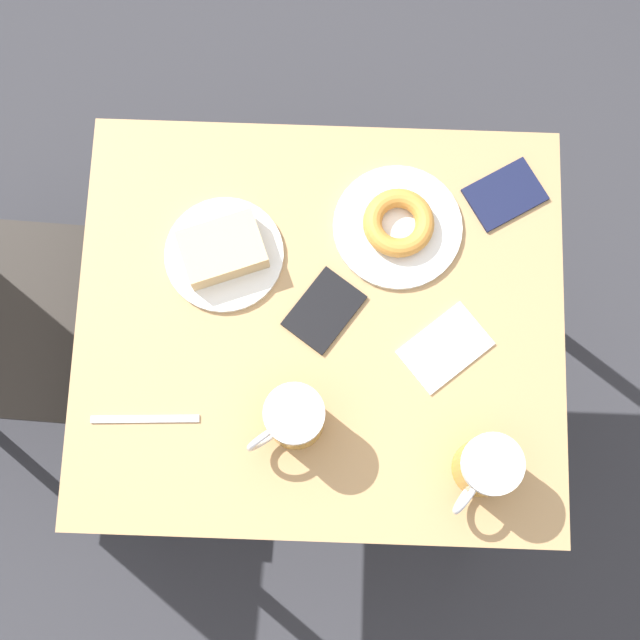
# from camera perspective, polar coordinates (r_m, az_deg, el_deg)

# --- Properties ---
(ground_plane) EXTENTS (8.00, 8.00, 0.00)m
(ground_plane) POSITION_cam_1_polar(r_m,az_deg,el_deg) (2.21, 0.00, -4.32)
(ground_plane) COLOR #333338
(table) EXTENTS (0.71, 0.82, 0.73)m
(table) POSITION_cam_1_polar(r_m,az_deg,el_deg) (1.57, 0.00, -0.79)
(table) COLOR tan
(table) RESTS_ON ground_plane
(plate_with_cake) EXTENTS (0.20, 0.20, 0.05)m
(plate_with_cake) POSITION_cam_1_polar(r_m,az_deg,el_deg) (1.51, -6.21, 4.37)
(plate_with_cake) COLOR white
(plate_with_cake) RESTS_ON table
(plate_with_donut) EXTENTS (0.22, 0.22, 0.04)m
(plate_with_donut) POSITION_cam_1_polar(r_m,az_deg,el_deg) (1.53, 5.02, 6.08)
(plate_with_donut) COLOR white
(plate_with_donut) RESTS_ON table
(beer_mug_left) EXTENTS (0.10, 0.12, 0.12)m
(beer_mug_left) POSITION_cam_1_polar(r_m,az_deg,el_deg) (1.40, -1.71, -6.32)
(beer_mug_left) COLOR #C68C23
(beer_mug_left) RESTS_ON table
(beer_mug_center) EXTENTS (0.12, 0.10, 0.12)m
(beer_mug_center) POSITION_cam_1_polar(r_m,az_deg,el_deg) (1.42, 10.56, -9.27)
(beer_mug_center) COLOR #C68C23
(beer_mug_center) RESTS_ON table
(napkin_folded) EXTENTS (0.16, 0.17, 0.00)m
(napkin_folded) POSITION_cam_1_polar(r_m,az_deg,el_deg) (1.49, 8.01, -1.77)
(napkin_folded) COLOR white
(napkin_folded) RESTS_ON table
(fork) EXTENTS (0.02, 0.18, 0.00)m
(fork) POSITION_cam_1_polar(r_m,az_deg,el_deg) (1.49, -11.13, -6.24)
(fork) COLOR silver
(fork) RESTS_ON table
(passport_near_edge) EXTENTS (0.14, 0.15, 0.01)m
(passport_near_edge) POSITION_cam_1_polar(r_m,az_deg,el_deg) (1.59, 11.76, 7.87)
(passport_near_edge) COLOR #141938
(passport_near_edge) RESTS_ON table
(passport_far_edge) EXTENTS (0.15, 0.14, 0.01)m
(passport_far_edge) POSITION_cam_1_polar(r_m,az_deg,el_deg) (1.49, 0.26, 0.61)
(passport_far_edge) COLOR black
(passport_far_edge) RESTS_ON table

